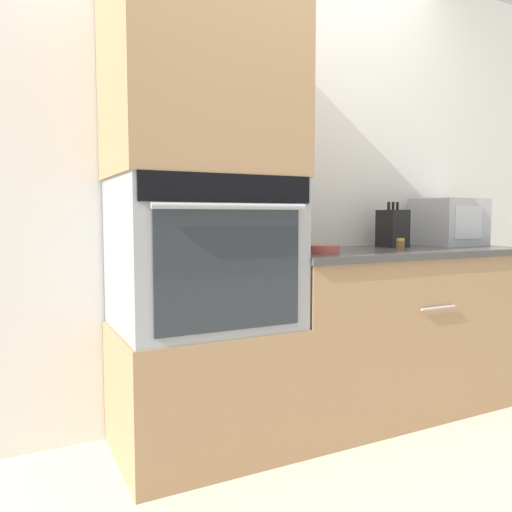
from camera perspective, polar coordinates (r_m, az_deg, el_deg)
The scene contains 12 objects.
ground_plane at distance 2.35m, azimuth 6.40°, elevation -22.05°, with size 12.00×12.00×0.00m, color beige.
wall_back at distance 2.66m, azimuth -0.92°, elevation 8.79°, with size 8.00×0.05×2.50m.
oven_cabinet_base at distance 2.33m, azimuth -5.98°, elevation -14.75°, with size 0.77×0.60×0.57m.
wall_oven at distance 2.20m, azimuth -6.08°, elevation 0.35°, with size 0.74×0.64×0.65m.
oven_cabinet_upper at distance 2.28m, azimuth -6.28°, elevation 19.58°, with size 0.77×0.60×0.86m.
counter_unit at distance 2.85m, azimuth 15.39°, elevation -8.01°, with size 1.46×0.63×0.88m.
microwave at distance 3.23m, azimuth 21.15°, elevation 3.63°, with size 0.35×0.33×0.28m.
knife_block at distance 2.94m, azimuth 15.34°, elevation 3.07°, with size 0.13×0.15×0.26m.
bowl at distance 2.36m, azimuth 7.53°, elevation 0.78°, with size 0.16×0.16×0.04m.
condiment_jar_near at distance 2.71m, azimuth 16.18°, elevation 1.31°, with size 0.04×0.04×0.06m.
condiment_jar_mid at distance 2.65m, azimuth 3.40°, elevation 1.44°, with size 0.05×0.05×0.06m.
condiment_jar_far at distance 2.51m, azimuth 3.42°, elevation 1.63°, with size 0.04×0.04×0.10m.
Camera 1 is at (-1.16, -1.75, 1.05)m, focal length 35.00 mm.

